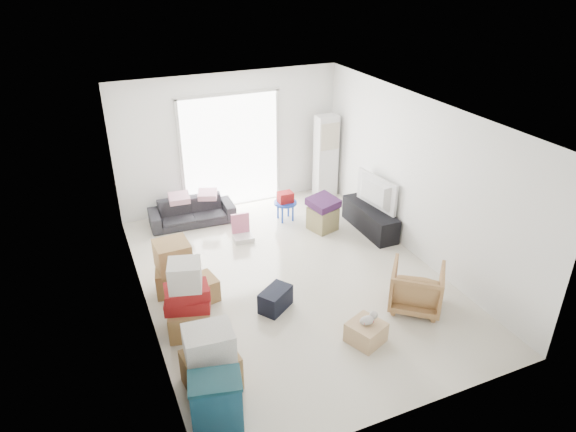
% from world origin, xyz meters
% --- Properties ---
extents(room_shell, '(4.98, 6.48, 3.18)m').
position_xyz_m(room_shell, '(0.00, 0.00, 1.35)').
color(room_shell, beige).
rests_on(room_shell, ground).
extents(sliding_door, '(2.10, 0.04, 2.33)m').
position_xyz_m(sliding_door, '(0.00, 2.98, 1.24)').
color(sliding_door, white).
rests_on(sliding_door, room_shell).
extents(ac_tower, '(0.45, 0.30, 1.75)m').
position_xyz_m(ac_tower, '(1.95, 2.65, 0.88)').
color(ac_tower, silver).
rests_on(ac_tower, room_shell).
extents(tv_console, '(0.42, 1.39, 0.46)m').
position_xyz_m(tv_console, '(2.00, 0.89, 0.23)').
color(tv_console, black).
rests_on(tv_console, room_shell).
extents(television, '(0.74, 1.12, 0.14)m').
position_xyz_m(television, '(2.00, 0.89, 0.53)').
color(television, black).
rests_on(television, tv_console).
extents(sofa, '(1.62, 0.55, 0.63)m').
position_xyz_m(sofa, '(-0.98, 2.50, 0.31)').
color(sofa, '#2B2C31').
rests_on(sofa, room_shell).
extents(pillow_left, '(0.41, 0.34, 0.12)m').
position_xyz_m(pillow_left, '(-1.20, 2.52, 0.69)').
color(pillow_left, '#BF8B9E').
rests_on(pillow_left, sofa).
extents(pillow_right, '(0.46, 0.42, 0.13)m').
position_xyz_m(pillow_right, '(-0.66, 2.47, 0.69)').
color(pillow_right, '#BF8B9E').
rests_on(pillow_right, sofa).
extents(armchair, '(0.99, 0.98, 0.75)m').
position_xyz_m(armchair, '(1.37, -1.40, 0.37)').
color(armchair, '#AD854D').
rests_on(armchair, room_shell).
extents(storage_bins, '(0.64, 0.51, 0.65)m').
position_xyz_m(storage_bins, '(-1.90, -2.29, 0.33)').
color(storage_bins, navy).
rests_on(storage_bins, room_shell).
extents(box_stack_a, '(0.66, 0.57, 0.82)m').
position_xyz_m(box_stack_a, '(-1.80, -1.71, 0.39)').
color(box_stack_a, olive).
rests_on(box_stack_a, room_shell).
extents(box_stack_b, '(0.68, 0.66, 1.11)m').
position_xyz_m(box_stack_b, '(-1.80, -0.64, 0.48)').
color(box_stack_b, olive).
rests_on(box_stack_b, room_shell).
extents(box_stack_c, '(0.65, 0.57, 0.85)m').
position_xyz_m(box_stack_c, '(-1.77, 0.38, 0.42)').
color(box_stack_c, olive).
rests_on(box_stack_c, room_shell).
extents(loose_box, '(0.50, 0.50, 0.36)m').
position_xyz_m(loose_box, '(-1.46, 0.03, 0.18)').
color(loose_box, olive).
rests_on(loose_box, room_shell).
extents(duffel_bag, '(0.59, 0.53, 0.32)m').
position_xyz_m(duffel_bag, '(-0.53, -0.63, 0.16)').
color(duffel_bag, black).
rests_on(duffel_bag, room_shell).
extents(ottoman, '(0.55, 0.55, 0.44)m').
position_xyz_m(ottoman, '(1.20, 1.27, 0.22)').
color(ottoman, olive).
rests_on(ottoman, room_shell).
extents(blanket, '(0.60, 0.60, 0.14)m').
position_xyz_m(blanket, '(1.20, 1.27, 0.51)').
color(blanket, '#482051').
rests_on(blanket, ottoman).
extents(kids_table, '(0.45, 0.45, 0.58)m').
position_xyz_m(kids_table, '(0.71, 1.91, 0.41)').
color(kids_table, '#193DB1').
rests_on(kids_table, room_shell).
extents(toy_walker, '(0.38, 0.34, 0.47)m').
position_xyz_m(toy_walker, '(-0.31, 1.52, 0.13)').
color(toy_walker, silver).
rests_on(toy_walker, room_shell).
extents(wood_crate, '(0.56, 0.56, 0.29)m').
position_xyz_m(wood_crate, '(0.31, -1.77, 0.14)').
color(wood_crate, tan).
rests_on(wood_crate, room_shell).
extents(plush_bunny, '(0.28, 0.16, 0.14)m').
position_xyz_m(plush_bunny, '(0.34, -1.76, 0.35)').
color(plush_bunny, '#B2ADA8').
rests_on(plush_bunny, wood_crate).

